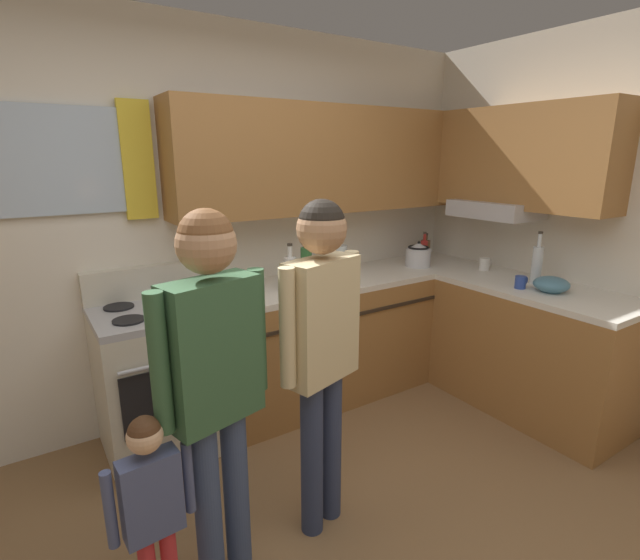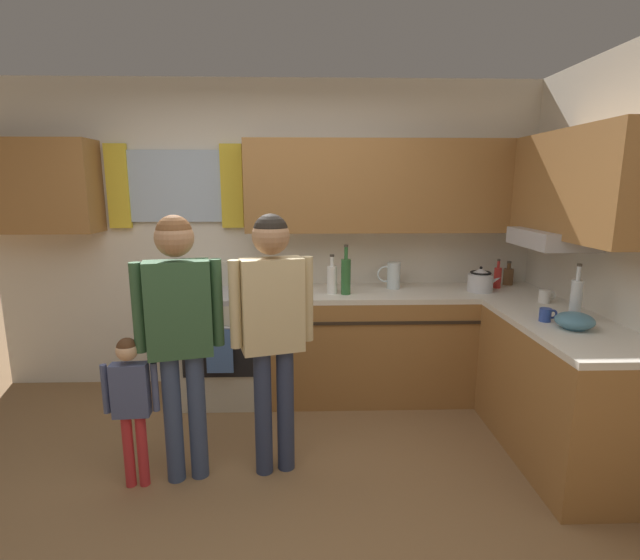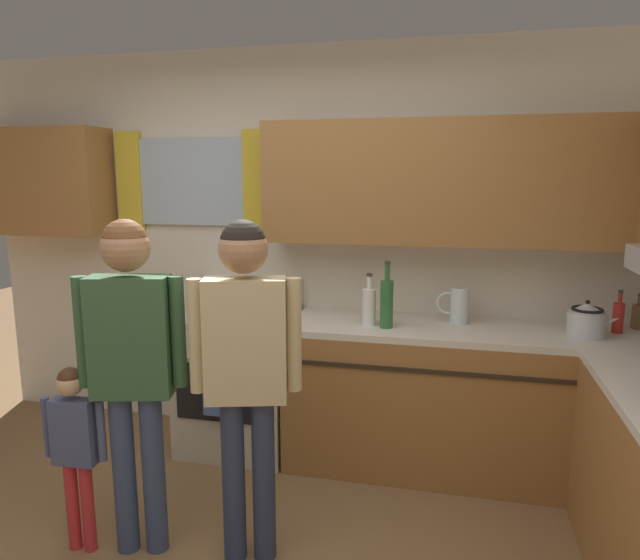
{
  "view_description": "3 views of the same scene",
  "coord_description": "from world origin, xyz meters",
  "px_view_note": "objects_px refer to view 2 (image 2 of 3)",
  "views": [
    {
      "loc": [
        -0.92,
        -1.16,
        1.76
      ],
      "look_at": [
        0.48,
        0.99,
        1.08
      ],
      "focal_mm": 26.25,
      "sensor_mm": 36.0,
      "label": 1
    },
    {
      "loc": [
        0.35,
        -2.2,
        1.75
      ],
      "look_at": [
        0.44,
        0.82,
        1.14
      ],
      "focal_mm": 26.45,
      "sensor_mm": 36.0,
      "label": 2
    },
    {
      "loc": [
        1.03,
        -1.8,
        1.77
      ],
      "look_at": [
        0.36,
        1.01,
        1.25
      ],
      "focal_mm": 31.85,
      "sensor_mm": 36.0,
      "label": 3
    }
  ],
  "objects_px": {
    "adult_holding_child": "(179,319)",
    "small_child": "(131,395)",
    "bottle_milk_white": "(332,279)",
    "bottle_tall_clear": "(576,299)",
    "bottle_squat_brown": "(508,276)",
    "bottle_sauce_red": "(498,277)",
    "adult_in_plaid": "(272,315)",
    "mug_cobalt_blue": "(546,315)",
    "bottle_wine_green": "(346,275)",
    "stovetop_kettle": "(480,280)",
    "water_pitcher": "(393,275)",
    "mug_ceramic_white": "(545,296)",
    "mixing_bowl": "(575,321)",
    "stove_oven": "(227,343)"
  },
  "relations": [
    {
      "from": "adult_holding_child",
      "to": "small_child",
      "type": "xyz_separation_m",
      "value": [
        -0.28,
        -0.07,
        -0.43
      ]
    },
    {
      "from": "bottle_milk_white",
      "to": "bottle_tall_clear",
      "type": "distance_m",
      "value": 1.71
    },
    {
      "from": "bottle_squat_brown",
      "to": "bottle_sauce_red",
      "type": "xyz_separation_m",
      "value": [
        -0.14,
        -0.13,
        0.02
      ]
    },
    {
      "from": "small_child",
      "to": "bottle_squat_brown",
      "type": "bearing_deg",
      "value": 27.11
    },
    {
      "from": "bottle_sauce_red",
      "to": "adult_in_plaid",
      "type": "xyz_separation_m",
      "value": [
        -1.8,
        -1.15,
        0.01
      ]
    },
    {
      "from": "bottle_milk_white",
      "to": "bottle_squat_brown",
      "type": "bearing_deg",
      "value": 10.59
    },
    {
      "from": "mug_cobalt_blue",
      "to": "small_child",
      "type": "relative_size",
      "value": 0.13
    },
    {
      "from": "bottle_tall_clear",
      "to": "adult_in_plaid",
      "type": "bearing_deg",
      "value": -174.34
    },
    {
      "from": "bottle_squat_brown",
      "to": "bottle_milk_white",
      "type": "height_order",
      "value": "bottle_milk_white"
    },
    {
      "from": "bottle_sauce_red",
      "to": "adult_in_plaid",
      "type": "height_order",
      "value": "adult_in_plaid"
    },
    {
      "from": "bottle_sauce_red",
      "to": "bottle_tall_clear",
      "type": "height_order",
      "value": "bottle_tall_clear"
    },
    {
      "from": "bottle_tall_clear",
      "to": "bottle_wine_green",
      "type": "xyz_separation_m",
      "value": [
        -1.4,
        0.77,
        0.01
      ]
    },
    {
      "from": "bottle_milk_white",
      "to": "mug_cobalt_blue",
      "type": "xyz_separation_m",
      "value": [
        1.31,
        -0.82,
        -0.08
      ]
    },
    {
      "from": "bottle_milk_white",
      "to": "stovetop_kettle",
      "type": "relative_size",
      "value": 1.14
    },
    {
      "from": "adult_holding_child",
      "to": "bottle_squat_brown",
      "type": "bearing_deg",
      "value": 28.47
    },
    {
      "from": "adult_in_plaid",
      "to": "stovetop_kettle",
      "type": "bearing_deg",
      "value": 32.48
    },
    {
      "from": "bottle_tall_clear",
      "to": "small_child",
      "type": "height_order",
      "value": "bottle_tall_clear"
    },
    {
      "from": "bottle_milk_white",
      "to": "water_pitcher",
      "type": "xyz_separation_m",
      "value": [
        0.52,
        0.17,
        -0.01
      ]
    },
    {
      "from": "bottle_milk_white",
      "to": "bottle_sauce_red",
      "type": "distance_m",
      "value": 1.41
    },
    {
      "from": "small_child",
      "to": "bottle_sauce_red",
      "type": "bearing_deg",
      "value": 26.21
    },
    {
      "from": "mug_ceramic_white",
      "to": "adult_in_plaid",
      "type": "relative_size",
      "value": 0.08
    },
    {
      "from": "small_child",
      "to": "water_pitcher",
      "type": "bearing_deg",
      "value": 36.82
    },
    {
      "from": "stovetop_kettle",
      "to": "small_child",
      "type": "bearing_deg",
      "value": -154.42
    },
    {
      "from": "mug_cobalt_blue",
      "to": "mixing_bowl",
      "type": "height_order",
      "value": "mixing_bowl"
    },
    {
      "from": "mug_ceramic_white",
      "to": "mixing_bowl",
      "type": "relative_size",
      "value": 0.56
    },
    {
      "from": "bottle_squat_brown",
      "to": "water_pitcher",
      "type": "xyz_separation_m",
      "value": [
        -1.03,
        -0.12,
        0.03
      ]
    },
    {
      "from": "bottle_wine_green",
      "to": "mug_cobalt_blue",
      "type": "height_order",
      "value": "bottle_wine_green"
    },
    {
      "from": "mug_cobalt_blue",
      "to": "adult_holding_child",
      "type": "bearing_deg",
      "value": -174.09
    },
    {
      "from": "bottle_tall_clear",
      "to": "mug_ceramic_white",
      "type": "height_order",
      "value": "bottle_tall_clear"
    },
    {
      "from": "small_child",
      "to": "bottle_milk_white",
      "type": "bearing_deg",
      "value": 42.8
    },
    {
      "from": "bottle_wine_green",
      "to": "mug_ceramic_white",
      "type": "distance_m",
      "value": 1.48
    },
    {
      "from": "stove_oven",
      "to": "bottle_sauce_red",
      "type": "relative_size",
      "value": 4.48
    },
    {
      "from": "adult_holding_child",
      "to": "adult_in_plaid",
      "type": "distance_m",
      "value": 0.53
    },
    {
      "from": "stovetop_kettle",
      "to": "adult_holding_child",
      "type": "bearing_deg",
      "value": -153.0
    },
    {
      "from": "mug_cobalt_blue",
      "to": "water_pitcher",
      "type": "relative_size",
      "value": 0.52
    },
    {
      "from": "stovetop_kettle",
      "to": "bottle_milk_white",
      "type": "bearing_deg",
      "value": -178.29
    },
    {
      "from": "bottle_milk_white",
      "to": "bottle_sauce_red",
      "type": "relative_size",
      "value": 1.27
    },
    {
      "from": "mug_cobalt_blue",
      "to": "stove_oven",
      "type": "bearing_deg",
      "value": 157.42
    },
    {
      "from": "stovetop_kettle",
      "to": "mixing_bowl",
      "type": "height_order",
      "value": "stovetop_kettle"
    },
    {
      "from": "mug_ceramic_white",
      "to": "stove_oven",
      "type": "bearing_deg",
      "value": 169.88
    },
    {
      "from": "mixing_bowl",
      "to": "bottle_tall_clear",
      "type": "bearing_deg",
      "value": 60.92
    },
    {
      "from": "mug_ceramic_white",
      "to": "water_pitcher",
      "type": "relative_size",
      "value": 0.57
    },
    {
      "from": "mixing_bowl",
      "to": "bottle_wine_green",
      "type": "bearing_deg",
      "value": 143.88
    },
    {
      "from": "mug_ceramic_white",
      "to": "mixing_bowl",
      "type": "bearing_deg",
      "value": -102.38
    },
    {
      "from": "bottle_wine_green",
      "to": "adult_in_plaid",
      "type": "height_order",
      "value": "adult_in_plaid"
    },
    {
      "from": "bottle_milk_white",
      "to": "bottle_tall_clear",
      "type": "height_order",
      "value": "bottle_tall_clear"
    },
    {
      "from": "mug_cobalt_blue",
      "to": "mug_ceramic_white",
      "type": "xyz_separation_m",
      "value": [
        0.23,
        0.47,
        0.0
      ]
    },
    {
      "from": "bottle_milk_white",
      "to": "mug_cobalt_blue",
      "type": "height_order",
      "value": "bottle_milk_white"
    },
    {
      "from": "mug_cobalt_blue",
      "to": "mug_ceramic_white",
      "type": "distance_m",
      "value": 0.53
    },
    {
      "from": "bottle_milk_white",
      "to": "small_child",
      "type": "relative_size",
      "value": 0.34
    }
  ]
}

